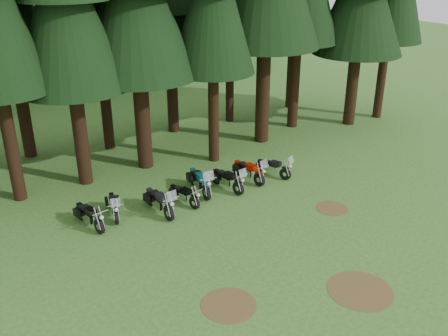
% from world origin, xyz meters
% --- Properties ---
extents(ground, '(120.00, 120.00, 0.00)m').
position_xyz_m(ground, '(0.00, 0.00, 0.00)').
color(ground, '#2F5D1F').
rests_on(ground, ground).
extents(decid_4, '(5.93, 5.76, 7.41)m').
position_xyz_m(decid_4, '(1.58, 26.32, 4.37)').
color(decid_4, black).
rests_on(decid_4, ground).
extents(decid_5, '(8.45, 8.21, 10.56)m').
position_xyz_m(decid_5, '(8.29, 25.71, 6.23)').
color(decid_5, black).
rests_on(decid_5, ground).
extents(decid_6, '(7.06, 6.86, 8.82)m').
position_xyz_m(decid_6, '(14.85, 27.01, 5.20)').
color(decid_6, black).
rests_on(decid_6, ground).
extents(dirt_patch_0, '(1.80, 1.80, 0.01)m').
position_xyz_m(dirt_patch_0, '(-3.00, -2.00, 0.01)').
color(dirt_patch_0, '#4C3D1E').
rests_on(dirt_patch_0, ground).
extents(dirt_patch_1, '(1.40, 1.40, 0.01)m').
position_xyz_m(dirt_patch_1, '(4.50, 0.50, 0.01)').
color(dirt_patch_1, '#4C3D1E').
rests_on(dirt_patch_1, ground).
extents(dirt_patch_2, '(2.20, 2.20, 0.01)m').
position_xyz_m(dirt_patch_2, '(1.00, -4.00, 0.01)').
color(dirt_patch_2, '#4C3D1E').
rests_on(dirt_patch_2, ground).
extents(motorcycle_0, '(0.41, 2.17, 0.88)m').
position_xyz_m(motorcycle_0, '(-4.67, 5.30, 0.45)').
color(motorcycle_0, black).
rests_on(motorcycle_0, ground).
extents(motorcycle_1, '(0.86, 2.04, 1.30)m').
position_xyz_m(motorcycle_1, '(-3.49, 5.53, 0.43)').
color(motorcycle_1, black).
rests_on(motorcycle_1, ground).
extents(motorcycle_2, '(0.44, 2.36, 1.49)m').
position_xyz_m(motorcycle_2, '(-1.80, 4.61, 0.50)').
color(motorcycle_2, black).
rests_on(motorcycle_2, ground).
extents(motorcycle_3, '(0.46, 1.95, 0.80)m').
position_xyz_m(motorcycle_3, '(-0.51, 4.71, 0.41)').
color(motorcycle_3, black).
rests_on(motorcycle_3, ground).
extents(motorcycle_4, '(0.82, 2.45, 1.54)m').
position_xyz_m(motorcycle_4, '(0.69, 5.24, 0.52)').
color(motorcycle_4, black).
rests_on(motorcycle_4, ground).
extents(motorcycle_5, '(0.51, 2.24, 1.41)m').
position_xyz_m(motorcycle_5, '(1.90, 4.72, 0.47)').
color(motorcycle_5, black).
rests_on(motorcycle_5, ground).
extents(motorcycle_6, '(0.45, 2.29, 1.44)m').
position_xyz_m(motorcycle_6, '(3.31, 4.89, 0.48)').
color(motorcycle_6, black).
rests_on(motorcycle_6, ground).
extents(motorcycle_7, '(0.87, 2.05, 1.31)m').
position_xyz_m(motorcycle_7, '(4.63, 4.59, 0.44)').
color(motorcycle_7, black).
rests_on(motorcycle_7, ground).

